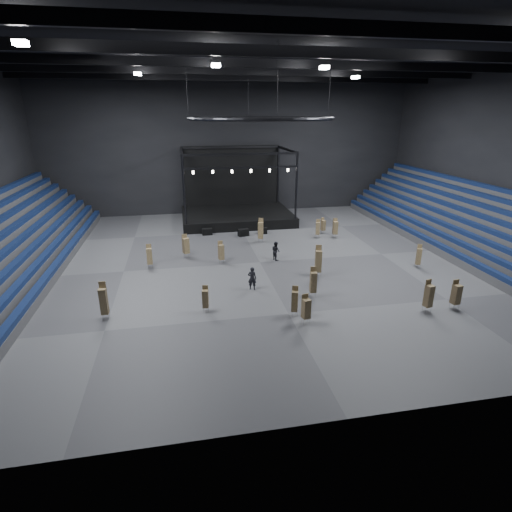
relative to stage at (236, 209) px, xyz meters
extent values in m
plane|color=#4C4C4E|center=(0.00, -16.24, -1.45)|extent=(50.00, 50.00, 0.00)
cube|color=black|center=(0.00, -16.24, 16.55)|extent=(50.00, 42.00, 0.20)
cube|color=black|center=(0.00, 4.76, 7.55)|extent=(50.00, 0.20, 18.00)
cube|color=black|center=(0.00, -37.24, 7.55)|extent=(50.00, 0.20, 18.00)
cube|color=black|center=(25.00, -16.24, 7.55)|extent=(0.20, 42.00, 18.00)
cube|color=#454547|center=(-21.40, -16.24, -1.08)|extent=(7.20, 40.00, 0.75)
cube|color=#0D193C|center=(-18.12, -16.24, -0.50)|extent=(0.59, 40.00, 0.40)
cube|color=#454547|center=(-21.85, -16.24, -0.70)|extent=(6.30, 40.00, 1.50)
cube|color=#0D193C|center=(-19.02, -16.24, 0.25)|extent=(0.59, 40.00, 0.40)
cube|color=#454547|center=(-22.30, -16.24, -0.33)|extent=(5.40, 40.00, 2.25)
cube|color=#0D193C|center=(-19.91, -16.24, 1.00)|extent=(0.59, 40.00, 0.40)
cube|color=#0D193C|center=(-20.82, -16.24, 1.75)|extent=(0.59, 40.00, 0.40)
cube|color=#0D193C|center=(-21.71, -16.24, 2.50)|extent=(0.59, 40.00, 0.40)
cube|color=#454547|center=(21.40, -16.24, -1.08)|extent=(7.20, 40.00, 0.75)
cube|color=#0D193C|center=(18.12, -16.24, -0.50)|extent=(0.59, 40.00, 0.40)
cube|color=#454547|center=(21.85, -16.24, -0.70)|extent=(6.30, 40.00, 1.50)
cube|color=#0D193C|center=(19.02, -16.24, 0.25)|extent=(0.59, 40.00, 0.40)
cube|color=#454547|center=(22.30, -16.24, -0.33)|extent=(5.40, 40.00, 2.25)
cube|color=#0D193C|center=(19.91, -16.24, 1.00)|extent=(0.59, 40.00, 0.40)
cube|color=#454547|center=(22.75, -16.24, 0.05)|extent=(4.50, 40.00, 3.00)
cube|color=#0D193C|center=(20.82, -16.24, 1.75)|extent=(0.59, 40.00, 0.40)
cube|color=#454547|center=(23.20, -16.24, 0.42)|extent=(3.60, 40.00, 3.75)
cube|color=#0D193C|center=(21.71, -16.24, 2.50)|extent=(0.59, 40.00, 0.40)
cube|color=#454547|center=(23.65, -16.24, 0.80)|extent=(2.70, 40.00, 4.50)
cube|color=#0D193C|center=(22.61, -16.24, 3.25)|extent=(0.59, 40.00, 0.40)
cube|color=#454547|center=(24.10, -16.24, 1.17)|extent=(1.80, 40.00, 5.25)
cube|color=#0D193C|center=(23.52, -16.24, 4.00)|extent=(0.59, 40.00, 0.40)
cube|color=#454547|center=(24.55, -16.24, 1.55)|extent=(0.90, 40.00, 6.00)
cube|color=#0D193C|center=(24.41, -16.24, 4.75)|extent=(0.59, 40.00, 0.40)
cube|color=black|center=(0.00, -0.74, -0.85)|extent=(14.00, 10.00, 1.20)
cube|color=black|center=(0.00, 4.06, 3.75)|extent=(13.30, 0.30, 8.00)
cylinder|color=black|center=(-6.60, -5.34, 3.65)|extent=(0.24, 0.24, 7.80)
cylinder|color=black|center=(-6.60, 3.86, 3.65)|extent=(0.24, 0.24, 7.80)
cylinder|color=black|center=(6.60, -5.34, 3.65)|extent=(0.24, 0.24, 7.80)
cylinder|color=black|center=(6.60, 3.86, 3.65)|extent=(0.24, 0.24, 7.80)
cube|color=black|center=(0.00, -5.34, 7.55)|extent=(13.40, 0.25, 0.25)
cube|color=black|center=(0.00, 3.86, 7.55)|extent=(13.40, 0.25, 0.25)
cube|color=black|center=(0.00, -5.34, 6.05)|extent=(13.40, 0.20, 0.20)
cylinder|color=white|center=(-5.50, -5.34, 5.65)|extent=(0.24, 0.24, 0.35)
cylinder|color=white|center=(-3.30, -5.34, 5.65)|extent=(0.24, 0.24, 0.35)
cylinder|color=white|center=(-1.10, -5.34, 5.65)|extent=(0.24, 0.24, 0.35)
cylinder|color=white|center=(1.10, -5.34, 5.65)|extent=(0.24, 0.24, 0.35)
cylinder|color=white|center=(3.30, -5.34, 5.65)|extent=(0.24, 0.24, 0.35)
cylinder|color=white|center=(5.50, -5.34, 5.65)|extent=(0.24, 0.24, 0.35)
torus|color=black|center=(0.00, -16.24, 11.55)|extent=(12.30, 12.30, 0.30)
cylinder|color=black|center=(6.00, -16.24, 14.05)|extent=(0.04, 0.04, 5.00)
cylinder|color=black|center=(0.00, -10.24, 14.05)|extent=(0.04, 0.04, 5.00)
cylinder|color=black|center=(-6.00, -16.24, 14.05)|extent=(0.04, 0.04, 5.00)
cylinder|color=black|center=(0.00, -22.24, 14.05)|extent=(0.04, 0.04, 5.00)
cube|color=black|center=(0.00, -31.24, 15.75)|extent=(49.00, 0.35, 0.70)
cube|color=black|center=(0.00, -23.24, 15.75)|extent=(49.00, 0.35, 0.70)
cube|color=black|center=(0.00, -16.24, 15.75)|extent=(49.00, 0.35, 0.70)
cube|color=black|center=(0.00, -9.24, 15.75)|extent=(49.00, 0.35, 0.70)
cube|color=black|center=(0.00, -1.24, 15.75)|extent=(49.00, 0.35, 0.70)
cube|color=white|center=(-14.00, -28.24, 15.15)|extent=(0.60, 0.60, 0.25)
cube|color=white|center=(-10.00, -12.24, 15.15)|extent=(0.60, 0.60, 0.25)
cube|color=white|center=(10.00, -12.24, 15.15)|extent=(0.60, 0.60, 0.25)
cube|color=white|center=(-4.00, -20.24, 15.15)|extent=(0.60, 0.60, 0.25)
cube|color=white|center=(4.00, -20.24, 15.15)|extent=(0.60, 0.60, 0.25)
cube|color=black|center=(-4.27, -6.30, -1.06)|extent=(1.18, 0.62, 0.77)
cube|color=black|center=(-0.19, -7.47, -1.04)|extent=(1.34, 0.94, 0.81)
cube|color=black|center=(2.16, -7.00, -1.09)|extent=(1.15, 0.69, 0.72)
cylinder|color=silver|center=(9.64, -28.43, -1.24)|extent=(0.03, 0.03, 0.42)
cylinder|color=silver|center=(9.64, -28.04, -1.24)|extent=(0.03, 0.03, 0.42)
cylinder|color=silver|center=(10.04, -28.43, -1.24)|extent=(0.03, 0.03, 0.42)
cylinder|color=silver|center=(10.04, -28.04, -1.24)|extent=(0.03, 0.03, 0.42)
cube|color=tan|center=(9.84, -28.24, -0.22)|extent=(0.60, 0.60, 1.63)
cube|color=tan|center=(9.79, -28.03, 0.55)|extent=(0.48, 0.17, 0.90)
cylinder|color=silver|center=(-3.82, -16.01, -1.25)|extent=(0.03, 0.03, 0.40)
cylinder|color=silver|center=(-3.82, -15.63, -1.25)|extent=(0.03, 0.03, 0.40)
cylinder|color=silver|center=(-3.44, -16.01, -1.25)|extent=(0.03, 0.03, 0.40)
cylinder|color=silver|center=(-3.44, -15.63, -1.25)|extent=(0.03, 0.03, 0.40)
cube|color=tan|center=(-3.63, -15.82, -0.33)|extent=(0.58, 0.58, 1.45)
cube|color=tan|center=(-3.68, -15.63, 0.35)|extent=(0.46, 0.17, 0.80)
cylinder|color=silver|center=(7.82, -9.86, -1.26)|extent=(0.03, 0.03, 0.39)
cylinder|color=silver|center=(7.82, -9.49, -1.26)|extent=(0.03, 0.03, 0.39)
cylinder|color=silver|center=(8.19, -9.86, -1.26)|extent=(0.03, 0.03, 0.39)
cylinder|color=silver|center=(8.19, -9.49, -1.26)|extent=(0.03, 0.03, 0.39)
cube|color=tan|center=(8.00, -9.68, -0.37)|extent=(0.60, 0.60, 1.39)
cube|color=tan|center=(8.08, -9.50, 0.27)|extent=(0.43, 0.22, 0.76)
cylinder|color=silver|center=(-10.37, -15.99, -1.25)|extent=(0.03, 0.03, 0.40)
cylinder|color=silver|center=(-10.37, -15.60, -1.25)|extent=(0.03, 0.03, 0.40)
cylinder|color=silver|center=(-9.99, -15.99, -1.25)|extent=(0.03, 0.03, 0.40)
cylinder|color=silver|center=(-9.99, -15.60, -1.25)|extent=(0.03, 0.03, 0.40)
cube|color=tan|center=(-10.18, -15.79, -0.30)|extent=(0.50, 0.50, 1.49)
cube|color=tan|center=(-10.18, -15.59, 0.40)|extent=(0.47, 0.07, 0.82)
cylinder|color=silver|center=(-5.93, -25.45, -1.27)|extent=(0.03, 0.03, 0.36)
cylinder|color=silver|center=(-5.93, -25.11, -1.27)|extent=(0.03, 0.03, 0.36)
cylinder|color=silver|center=(-5.59, -25.45, -1.27)|extent=(0.03, 0.03, 0.36)
cylinder|color=silver|center=(-5.59, -25.11, -1.27)|extent=(0.03, 0.03, 0.36)
cube|color=tan|center=(-5.76, -25.28, -0.43)|extent=(0.50, 0.50, 1.33)
cube|color=tan|center=(-5.73, -25.11, 0.18)|extent=(0.41, 0.12, 0.73)
cylinder|color=silver|center=(0.58, -28.43, -1.24)|extent=(0.03, 0.03, 0.41)
cylinder|color=silver|center=(0.58, -28.04, -1.24)|extent=(0.03, 0.03, 0.41)
cylinder|color=silver|center=(0.97, -28.43, -1.24)|extent=(0.03, 0.03, 0.41)
cylinder|color=silver|center=(0.97, -28.04, -1.24)|extent=(0.03, 0.03, 0.41)
cube|color=tan|center=(0.78, -28.24, -0.35)|extent=(0.59, 0.59, 1.38)
cube|color=tan|center=(0.73, -28.03, 0.29)|extent=(0.48, 0.16, 0.76)
cylinder|color=silver|center=(-12.85, -25.23, -1.25)|extent=(0.03, 0.03, 0.40)
cylinder|color=silver|center=(-12.85, -24.84, -1.25)|extent=(0.03, 0.03, 0.40)
cylinder|color=silver|center=(-12.47, -25.23, -1.25)|extent=(0.03, 0.03, 0.40)
cylinder|color=silver|center=(-12.47, -24.84, -1.25)|extent=(0.03, 0.03, 0.40)
cube|color=tan|center=(-12.66, -25.04, -0.11)|extent=(0.51, 0.51, 1.87)
cube|color=tan|center=(-12.64, -24.83, 0.77)|extent=(0.47, 0.09, 1.03)
cylinder|color=silver|center=(9.72, -10.29, -1.24)|extent=(0.03, 0.03, 0.43)
cylinder|color=silver|center=(9.72, -9.89, -1.24)|extent=(0.03, 0.03, 0.43)
cylinder|color=silver|center=(10.12, -10.29, -1.24)|extent=(0.03, 0.03, 0.43)
cylinder|color=silver|center=(10.12, -9.89, -1.24)|extent=(0.03, 0.03, 0.43)
cube|color=tan|center=(9.92, -10.09, -0.29)|extent=(0.56, 0.56, 1.47)
cube|color=tan|center=(9.94, -9.88, 0.39)|extent=(0.49, 0.12, 0.81)
cylinder|color=silver|center=(-7.06, -13.78, -1.22)|extent=(0.03, 0.03, 0.46)
cylinder|color=silver|center=(-7.06, -13.35, -1.22)|extent=(0.03, 0.03, 0.46)
cylinder|color=silver|center=(-6.63, -13.78, -1.22)|extent=(0.03, 0.03, 0.46)
cylinder|color=silver|center=(-6.63, -13.35, -1.22)|extent=(0.03, 0.03, 0.46)
cube|color=tan|center=(-6.85, -13.57, -0.23)|extent=(0.73, 0.73, 1.52)
cube|color=tan|center=(-6.94, -13.36, 0.48)|extent=(0.51, 0.28, 0.83)
cylinder|color=silver|center=(1.08, -10.34, -1.22)|extent=(0.03, 0.03, 0.45)
cylinder|color=silver|center=(1.08, -9.91, -1.22)|extent=(0.03, 0.03, 0.45)
cylinder|color=silver|center=(1.51, -10.34, -1.22)|extent=(0.03, 0.03, 0.45)
cylinder|color=silver|center=(1.51, -9.91, -1.22)|extent=(0.03, 0.03, 0.45)
cube|color=tan|center=(1.30, -10.12, -0.11)|extent=(0.69, 0.69, 1.78)
cube|color=tan|center=(1.37, -9.91, 0.73)|extent=(0.51, 0.24, 0.98)
cylinder|color=silver|center=(11.83, -28.44, -1.23)|extent=(0.03, 0.03, 0.44)
cylinder|color=silver|center=(11.83, -28.03, -1.23)|extent=(0.03, 0.03, 0.44)
cylinder|color=silver|center=(12.24, -28.44, -1.23)|extent=(0.03, 0.03, 0.44)
cylinder|color=silver|center=(12.24, -28.03, -1.23)|extent=(0.03, 0.03, 0.44)
cube|color=tan|center=(12.03, -28.24, -0.28)|extent=(0.59, 0.59, 1.46)
cube|color=tan|center=(12.00, -28.02, 0.40)|extent=(0.51, 0.13, 0.80)
cylinder|color=silver|center=(8.99, -8.41, -1.27)|extent=(0.03, 0.03, 0.37)
cylinder|color=silver|center=(8.99, -8.06, -1.27)|extent=(0.03, 0.03, 0.37)
cylinder|color=silver|center=(9.34, -8.41, -1.27)|extent=(0.03, 0.03, 0.37)
cylinder|color=silver|center=(9.34, -8.06, -1.27)|extent=(0.03, 0.03, 0.37)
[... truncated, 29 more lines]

